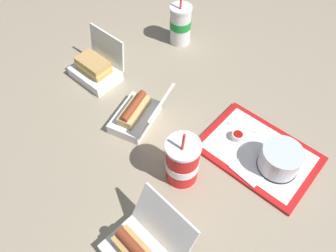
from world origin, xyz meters
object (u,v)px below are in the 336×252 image
(ketchup_cup, at_px, (238,136))
(cake_container, at_px, (280,160))
(clamshell_hotdog_front, at_px, (137,115))
(clamshell_hotdog_center, at_px, (142,252))
(food_tray, at_px, (258,153))
(plastic_fork, at_px, (243,127))
(clamshell_sandwich_right, at_px, (96,68))
(soda_cup_center, at_px, (182,161))
(soda_cup_corner, at_px, (180,24))

(ketchup_cup, bearing_deg, cake_container, 9.88)
(cake_container, relative_size, clamshell_hotdog_front, 0.53)
(clamshell_hotdog_front, bearing_deg, clamshell_hotdog_center, -31.01)
(food_tray, relative_size, ketchup_cup, 10.47)
(food_tray, bearing_deg, cake_container, 3.74)
(cake_container, height_order, clamshell_hotdog_front, clamshell_hotdog_front)
(food_tray, bearing_deg, plastic_fork, 165.51)
(plastic_fork, xyz_separation_m, clamshell_sandwich_right, (-0.54, -0.28, 0.03))
(clamshell_hotdog_front, height_order, soda_cup_center, soda_cup_center)
(cake_container, bearing_deg, clamshell_sandwich_right, -159.76)
(cake_container, relative_size, soda_cup_corner, 0.56)
(clamshell_hotdog_front, bearing_deg, clamshell_sandwich_right, -178.77)
(soda_cup_center, bearing_deg, food_tray, 71.72)
(ketchup_cup, bearing_deg, food_tray, 15.21)
(soda_cup_center, bearing_deg, plastic_fork, 93.49)
(food_tray, distance_m, clamshell_hotdog_center, 0.50)
(food_tray, xyz_separation_m, plastic_fork, (-0.10, 0.03, 0.01))
(plastic_fork, relative_size, soda_cup_center, 0.48)
(food_tray, distance_m, clamshell_hotdog_front, 0.43)
(food_tray, relative_size, clamshell_sandwich_right, 1.97)
(soda_cup_corner, bearing_deg, plastic_fork, -12.82)
(cake_container, relative_size, clamshell_hotdog_center, 0.60)
(soda_cup_center, xyz_separation_m, soda_cup_corner, (-0.54, 0.40, 0.00))
(ketchup_cup, distance_m, clamshell_sandwich_right, 0.61)
(food_tray, bearing_deg, soda_cup_center, -108.28)
(clamshell_hotdog_center, bearing_deg, food_tray, 96.22)
(plastic_fork, relative_size, clamshell_hotdog_front, 0.45)
(food_tray, xyz_separation_m, ketchup_cup, (-0.08, -0.02, 0.02))
(clamshell_hotdog_center, xyz_separation_m, soda_cup_center, (-0.14, 0.24, 0.04))
(ketchup_cup, relative_size, clamshell_hotdog_center, 0.18)
(soda_cup_corner, bearing_deg, clamshell_hotdog_front, -54.90)
(food_tray, relative_size, clamshell_hotdog_front, 1.72)
(clamshell_hotdog_front, relative_size, clamshell_hotdog_center, 1.12)
(cake_container, height_order, ketchup_cup, cake_container)
(ketchup_cup, xyz_separation_m, soda_cup_center, (-0.00, -0.23, 0.06))
(ketchup_cup, relative_size, plastic_fork, 0.36)
(cake_container, xyz_separation_m, plastic_fork, (-0.18, 0.02, -0.04))
(ketchup_cup, distance_m, clamshell_hotdog_center, 0.49)
(food_tray, xyz_separation_m, clamshell_hotdog_center, (0.05, -0.49, 0.03))
(food_tray, xyz_separation_m, soda_cup_center, (-0.08, -0.26, 0.08))
(soda_cup_center, height_order, soda_cup_corner, soda_cup_corner)
(clamshell_sandwich_right, relative_size, soda_cup_center, 0.93)
(ketchup_cup, xyz_separation_m, clamshell_hotdog_center, (0.14, -0.47, 0.01))
(clamshell_hotdog_front, distance_m, clamshell_hotdog_center, 0.47)
(clamshell_hotdog_front, bearing_deg, soda_cup_corner, 125.10)
(clamshell_hotdog_center, distance_m, soda_cup_center, 0.28)
(clamshell_sandwich_right, distance_m, soda_cup_corner, 0.41)
(clamshell_sandwich_right, height_order, clamshell_hotdog_center, clamshell_sandwich_right)
(clamshell_hotdog_front, xyz_separation_m, soda_cup_center, (0.26, -0.00, 0.04))
(clamshell_hotdog_center, xyz_separation_m, soda_cup_corner, (-0.68, 0.64, 0.05))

